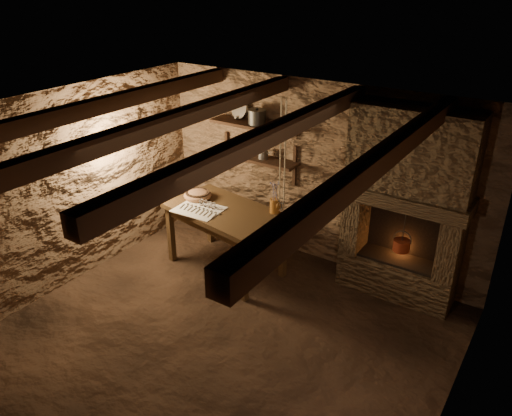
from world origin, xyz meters
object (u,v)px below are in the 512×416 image
Objects in this scene: wooden_bowl at (198,195)px; work_table at (225,237)px; stoneware_jug at (275,199)px; iron_stockpot at (257,118)px; red_pot at (402,245)px.

work_table is at bearing -8.26° from wooden_bowl.
stoneware_jug is 1.12m from iron_stockpot.
stoneware_jug is 1.09m from wooden_bowl.
wooden_bowl is (-1.06, -0.20, -0.13)m from stoneware_jug.
red_pot is (2.09, -0.12, -1.16)m from iron_stockpot.
wooden_bowl is (-0.49, 0.07, 0.44)m from work_table.
wooden_bowl is 0.68× the size of red_pot.
iron_stockpot reaches higher than wooden_bowl.
work_table is at bearing -176.78° from stoneware_jug.
work_table is 1.59m from iron_stockpot.
wooden_bowl is at bearing -167.59° from red_pot.
red_pot reaches higher than work_table.
iron_stockpot is 2.39m from red_pot.
iron_stockpot reaches higher than stoneware_jug.
work_table is at bearing -89.12° from iron_stockpot.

